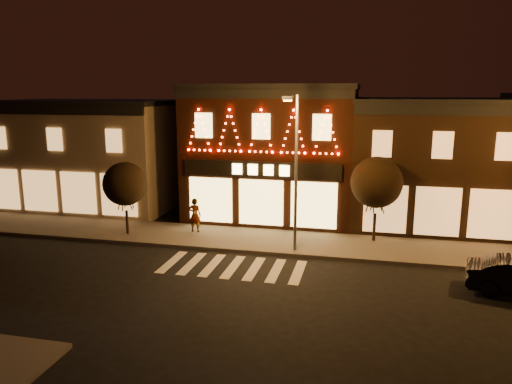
% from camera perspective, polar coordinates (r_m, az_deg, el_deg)
% --- Properties ---
extents(ground, '(120.00, 120.00, 0.00)m').
position_cam_1_polar(ground, '(18.97, -6.07, -12.92)').
color(ground, black).
rests_on(ground, ground).
extents(sidewalk_far, '(44.00, 4.00, 0.15)m').
position_cam_1_polar(sidewalk_far, '(25.76, 4.02, -5.93)').
color(sidewalk_far, '#47423D').
rests_on(sidewalk_far, ground).
extents(building_left, '(12.20, 8.28, 7.30)m').
position_cam_1_polar(building_left, '(35.84, -18.72, 4.38)').
color(building_left, '#7E6D59').
rests_on(building_left, ground).
extents(building_pulp, '(10.20, 8.34, 8.30)m').
position_cam_1_polar(building_pulp, '(31.00, 2.21, 4.86)').
color(building_pulp, black).
rests_on(building_pulp, ground).
extents(building_right_a, '(9.20, 8.28, 7.50)m').
position_cam_1_polar(building_right_a, '(30.75, 19.91, 3.35)').
color(building_right_a, black).
rests_on(building_right_a, ground).
extents(streetlamp_mid, '(0.55, 1.75, 7.60)m').
position_cam_1_polar(streetlamp_mid, '(23.11, 4.60, 3.55)').
color(streetlamp_mid, '#59595E').
rests_on(streetlamp_mid, sidewalk_far).
extents(tree_left, '(2.39, 2.39, 3.99)m').
position_cam_1_polar(tree_left, '(27.30, -15.16, 0.91)').
color(tree_left, black).
rests_on(tree_left, sidewalk_far).
extents(tree_right, '(2.67, 2.67, 4.47)m').
position_cam_1_polar(tree_right, '(25.79, 14.00, 1.10)').
color(tree_right, black).
rests_on(tree_right, sidewalk_far).
extents(pedestrian, '(0.72, 0.49, 1.92)m').
position_cam_1_polar(pedestrian, '(27.30, -7.20, -2.71)').
color(pedestrian, gray).
rests_on(pedestrian, sidewalk_far).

